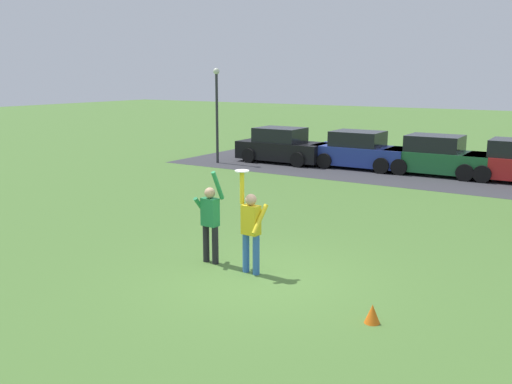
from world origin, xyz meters
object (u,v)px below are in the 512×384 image
Objects in this scene: frisbee_disc at (242,171)px; parked_car_green at (437,157)px; parked_car_blue at (360,151)px; lamppost_by_lot at (217,106)px; person_catcher at (251,227)px; parked_car_black at (282,147)px; field_cone_orange at (372,314)px; person_defender at (210,218)px.

parked_car_green is at bearing 89.18° from frisbee_disc.
lamppost_by_lot reaches higher than parked_car_blue.
lamppost_by_lot is at bearing -161.12° from parked_car_blue.
lamppost_by_lot is at bearing -46.32° from person_catcher.
parked_car_black is at bearing 116.85° from frisbee_disc.
person_catcher is at bearing -63.06° from parked_car_black.
field_cone_orange is (3.18, -0.95, -1.93)m from frisbee_disc.
parked_car_black reaches higher than field_cone_orange.
person_defender is 0.49× the size of parked_car_green.
frisbee_disc is 0.07× the size of lamppost_by_lot.
lamppost_by_lot is at bearing 128.36° from frisbee_disc.
lamppost_by_lot is at bearing -144.58° from parked_car_black.
person_catcher is 0.49× the size of lamppost_by_lot.
frisbee_disc is at bearing 163.44° from field_cone_orange.
parked_car_green is (3.26, 0.11, 0.00)m from parked_car_blue.
person_catcher reaches higher than field_cone_orange.
parked_car_black is 0.97× the size of lamppost_by_lot.
parked_car_black is 12.87× the size of field_cone_orange.
frisbee_disc reaches higher than person_catcher.
frisbee_disc reaches higher than parked_car_black.
parked_car_black is at bearing 36.06° from lamppost_by_lot.
person_defender is 13.74m from parked_car_green.
parked_car_green is (0.20, 13.76, -1.37)m from frisbee_disc.
field_cone_orange is at bearing -9.42° from person_defender.
parked_car_blue reaches higher than field_cone_orange.
person_catcher is at bearing -90.53° from parked_car_green.
person_catcher reaches higher than person_defender.
parked_car_green reaches higher than field_cone_orange.
parked_car_black is (-5.84, 13.18, -0.25)m from person_defender.
field_cone_orange is (4.05, -1.02, -0.82)m from person_defender.
parked_car_green is at bearing 3.56° from parked_car_black.
person_defender is at bearing -66.74° from parked_car_black.
parked_car_black is (-6.71, 13.26, -1.37)m from frisbee_disc.
person_catcher is 14.98m from parked_car_black.
lamppost_by_lot reaches higher than frisbee_disc.
person_catcher is 0.50× the size of parked_car_blue.
parked_car_blue is 1.00× the size of parked_car_green.
field_cone_orange is (2.96, -0.93, -0.82)m from person_catcher.
field_cone_orange is (9.89, -14.20, -0.57)m from parked_car_black.
frisbee_disc is at bearing -51.64° from lamppost_by_lot.
frisbee_disc is at bearing -91.47° from parked_car_green.
person_defender is 13.76m from parked_car_blue.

